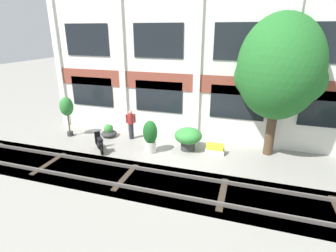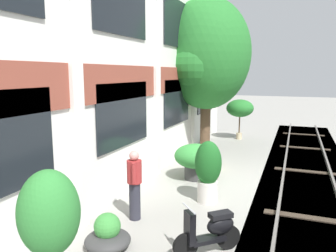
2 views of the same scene
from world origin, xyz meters
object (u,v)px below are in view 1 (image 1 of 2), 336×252
(potted_plant_glazed_jar, at_px, (188,137))
(potted_plant_square_trough, at_px, (215,149))
(broadleaf_tree, at_px, (279,70))
(scooter_near_curb, at_px, (100,143))
(resident_by_doorway, at_px, (131,124))
(potted_plant_terracotta_small, at_px, (67,108))
(potted_plant_fluted_column, at_px, (150,136))
(potted_plant_wide_bowl, at_px, (109,132))

(potted_plant_glazed_jar, bearing_deg, potted_plant_square_trough, -2.70)
(broadleaf_tree, relative_size, potted_plant_square_trough, 7.01)
(scooter_near_curb, xyz_separation_m, resident_by_doorway, (0.77, 1.99, 0.43))
(broadleaf_tree, height_order, resident_by_doorway, broadleaf_tree)
(broadleaf_tree, bearing_deg, potted_plant_square_trough, -162.28)
(potted_plant_glazed_jar, height_order, potted_plant_square_trough, potted_plant_glazed_jar)
(potted_plant_glazed_jar, bearing_deg, broadleaf_tree, 10.70)
(broadleaf_tree, height_order, potted_plant_square_trough, broadleaf_tree)
(potted_plant_square_trough, bearing_deg, potted_plant_terracotta_small, -178.85)
(potted_plant_glazed_jar, distance_m, potted_plant_terracotta_small, 6.89)
(potted_plant_fluted_column, height_order, potted_plant_square_trough, potted_plant_fluted_column)
(broadleaf_tree, distance_m, potted_plant_glazed_jar, 5.11)
(broadleaf_tree, xyz_separation_m, potted_plant_terracotta_small, (-10.62, -0.95, -2.37))
(resident_by_doorway, bearing_deg, potted_plant_wide_bowl, -110.14)
(potted_plant_glazed_jar, bearing_deg, resident_by_doorway, 172.06)
(potted_plant_fluted_column, xyz_separation_m, potted_plant_wide_bowl, (-2.99, 1.19, -0.61))
(potted_plant_wide_bowl, xyz_separation_m, resident_by_doorway, (1.35, 0.10, 0.60))
(broadleaf_tree, xyz_separation_m, potted_plant_square_trough, (-2.45, -0.78, -3.77))
(broadleaf_tree, xyz_separation_m, potted_plant_fluted_column, (-5.48, -1.56, -3.14))
(potted_plant_wide_bowl, xyz_separation_m, scooter_near_curb, (0.58, -1.88, 0.17))
(potted_plant_fluted_column, bearing_deg, scooter_near_curb, -164.10)
(potted_plant_fluted_column, height_order, potted_plant_wide_bowl, potted_plant_fluted_column)
(potted_plant_fluted_column, height_order, potted_plant_glazed_jar, potted_plant_fluted_column)
(potted_plant_fluted_column, relative_size, potted_plant_glazed_jar, 1.20)
(potted_plant_terracotta_small, bearing_deg, potted_plant_glazed_jar, 1.91)
(broadleaf_tree, relative_size, potted_plant_terracotta_small, 2.86)
(broadleaf_tree, bearing_deg, scooter_near_curb, -164.14)
(potted_plant_glazed_jar, distance_m, potted_plant_wide_bowl, 4.70)
(potted_plant_fluted_column, relative_size, potted_plant_wide_bowl, 1.82)
(potted_plant_glazed_jar, xyz_separation_m, potted_plant_wide_bowl, (-4.67, 0.36, -0.42))
(potted_plant_fluted_column, bearing_deg, resident_by_doorway, 141.52)
(potted_plant_wide_bowl, relative_size, scooter_near_curb, 0.83)
(potted_plant_fluted_column, bearing_deg, broadleaf_tree, 15.85)
(potted_plant_wide_bowl, height_order, potted_plant_square_trough, potted_plant_wide_bowl)
(resident_by_doorway, bearing_deg, broadleaf_tree, 67.49)
(potted_plant_fluted_column, relative_size, resident_by_doorway, 1.00)
(scooter_near_curb, bearing_deg, potted_plant_terracotta_small, 21.70)
(potted_plant_square_trough, distance_m, scooter_near_curb, 5.64)
(potted_plant_terracotta_small, bearing_deg, broadleaf_tree, 5.09)
(scooter_near_curb, bearing_deg, potted_plant_square_trough, -117.88)
(potted_plant_square_trough, xyz_separation_m, resident_by_doorway, (-4.67, 0.53, 0.62))
(potted_plant_terracotta_small, bearing_deg, potted_plant_square_trough, 1.15)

